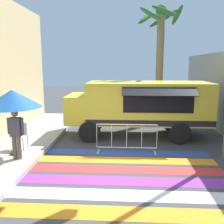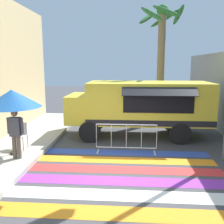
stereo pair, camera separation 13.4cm
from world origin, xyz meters
name	(u,v)px [view 1 (the left image)]	position (x,y,z in m)	size (l,w,h in m)	color
ground_plane	(117,170)	(0.00, 0.00, 0.00)	(60.00, 60.00, 0.00)	#424244
crosswalk_painted	(117,175)	(0.00, -0.34, 0.00)	(6.40, 4.36, 0.01)	orange
food_truck	(137,104)	(0.73, 3.73, 1.46)	(6.09, 2.68, 2.41)	yellow
traffic_signal_pole	(198,11)	(2.43, 1.13, 4.74)	(3.82, 0.29, 6.66)	#515456
patio_umbrella	(12,99)	(-3.46, 0.77, 2.04)	(1.89, 1.89, 2.18)	black
folding_chair	(21,133)	(-3.52, 1.35, 0.72)	(0.41, 0.41, 0.93)	#4C4C51
vendor_person	(16,132)	(-3.22, 0.35, 1.06)	(0.53, 0.21, 1.59)	brown
barricade_front	(127,139)	(0.28, 1.55, 0.53)	(2.18, 0.44, 1.06)	#B7BABF
palm_tree	(160,46)	(2.00, 6.58, 4.12)	(2.35, 2.48, 6.18)	#7A664C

